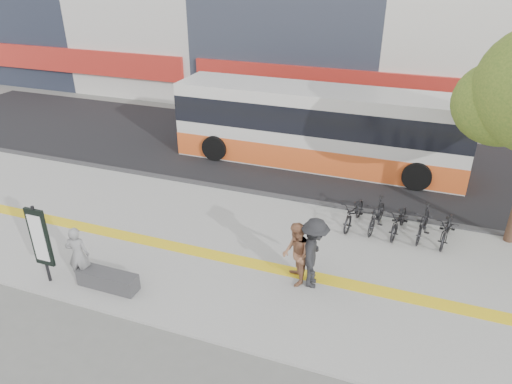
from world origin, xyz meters
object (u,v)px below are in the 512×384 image
(bus, at_px, (317,129))
(pedestrian_dark, at_px, (314,253))
(seated_woman, at_px, (78,255))
(pedestrian_tan, at_px, (296,254))
(bench, at_px, (108,280))
(signboard, at_px, (40,239))

(bus, height_order, pedestrian_dark, bus)
(bus, distance_m, seated_woman, 10.44)
(pedestrian_tan, bearing_deg, bus, 164.56)
(bench, relative_size, signboard, 0.73)
(bench, bearing_deg, pedestrian_dark, 21.45)
(bus, bearing_deg, pedestrian_tan, -80.22)
(seated_woman, height_order, pedestrian_dark, pedestrian_dark)
(bench, bearing_deg, bus, 72.62)
(bench, xyz_separation_m, seated_woman, (-0.80, 0.00, 0.57))
(signboard, bearing_deg, pedestrian_dark, 18.91)
(pedestrian_tan, relative_size, pedestrian_dark, 0.90)
(pedestrian_dark, bearing_deg, bus, 3.98)
(bus, xyz_separation_m, pedestrian_tan, (1.36, -7.86, -0.54))
(pedestrian_dark, bearing_deg, bench, 102.48)
(bus, relative_size, seated_woman, 7.14)
(signboard, xyz_separation_m, bus, (4.64, 10.01, 0.11))
(bus, distance_m, pedestrian_dark, 8.02)
(signboard, height_order, pedestrian_tan, signboard)
(bench, relative_size, bus, 0.14)
(signboard, xyz_separation_m, pedestrian_tan, (5.99, 2.14, -0.43))
(seated_woman, xyz_separation_m, pedestrian_tan, (5.19, 1.83, 0.06))
(seated_woman, bearing_deg, bus, -128.05)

